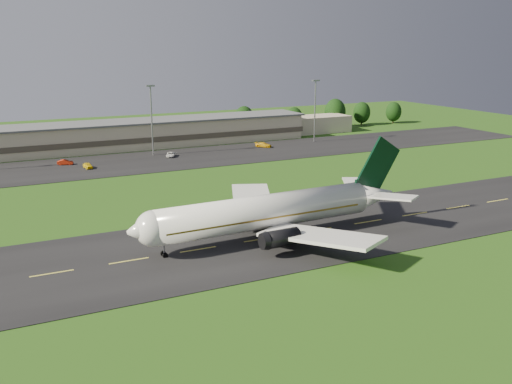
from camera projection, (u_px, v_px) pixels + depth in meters
name	position (u px, v px, depth m)	size (l,w,h in m)	color
ground	(260.00, 240.00, 94.60)	(360.00, 360.00, 0.00)	#224A12
taxiway	(260.00, 240.00, 94.59)	(220.00, 30.00, 0.10)	black
apron	(144.00, 162.00, 157.15)	(260.00, 30.00, 0.10)	black
airliner	(269.00, 212.00, 94.15)	(51.29, 42.16, 15.57)	white
terminal	(143.00, 134.00, 179.90)	(145.00, 16.00, 8.40)	#C2AE94
light_mast_centre	(151.00, 112.00, 163.04)	(2.40, 1.20, 20.35)	gray
light_mast_east	(315.00, 103.00, 186.49)	(2.40, 1.20, 20.35)	gray
tree_line	(211.00, 122.00, 199.45)	(195.25, 9.86, 11.14)	black
service_vehicle_a	(88.00, 166.00, 148.50)	(1.69, 4.21, 1.43)	yellow
service_vehicle_b	(65.00, 162.00, 152.89)	(1.45, 4.17, 1.37)	#9F200A
service_vehicle_c	(171.00, 155.00, 163.77)	(2.18, 4.72, 1.31)	silver
service_vehicle_d	(263.00, 145.00, 178.94)	(2.11, 5.20, 1.51)	#E2A90D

